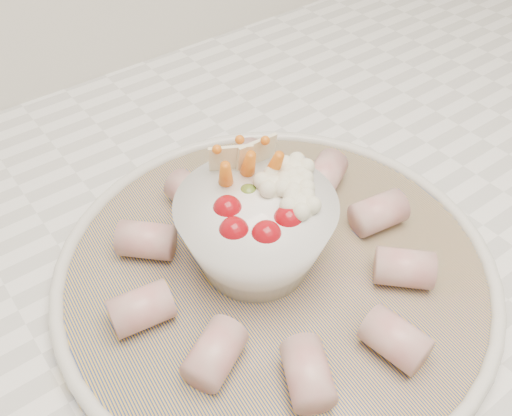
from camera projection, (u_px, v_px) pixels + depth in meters
kitchen_counter at (244, 412)px, 0.90m from camera, size 2.04×0.62×0.92m
serving_platter at (276, 269)px, 0.50m from camera, size 0.41×0.41×0.02m
veggie_bowl at (257, 229)px, 0.47m from camera, size 0.13×0.13×0.10m
cured_meat_rolls at (275, 254)px, 0.48m from camera, size 0.28×0.28×0.03m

